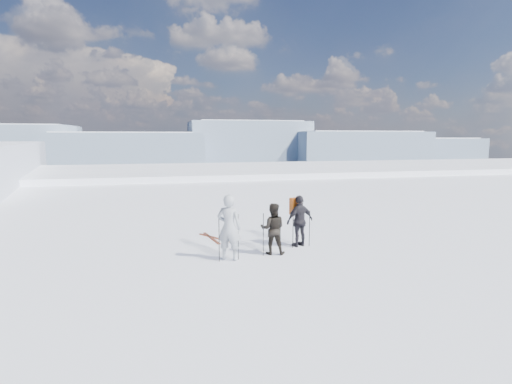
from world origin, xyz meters
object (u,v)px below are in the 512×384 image
(skier_grey, at_px, (229,227))
(skis_loose, at_px, (213,238))
(skier_dark, at_px, (273,229))
(skier_pack, at_px, (300,221))

(skier_grey, distance_m, skis_loose, 2.70)
(skier_dark, xyz_separation_m, skis_loose, (-1.49, 2.26, -0.76))
(skier_dark, bearing_deg, skis_loose, -39.71)
(skier_dark, relative_size, skis_loose, 0.92)
(skier_grey, bearing_deg, skis_loose, -60.62)
(skier_dark, xyz_separation_m, skier_pack, (1.08, 0.61, 0.06))
(skier_pack, bearing_deg, skier_grey, 3.31)
(skier_dark, distance_m, skis_loose, 2.81)
(skier_grey, xyz_separation_m, skis_loose, (-0.12, 2.53, -0.93))
(skier_grey, distance_m, skier_pack, 2.60)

